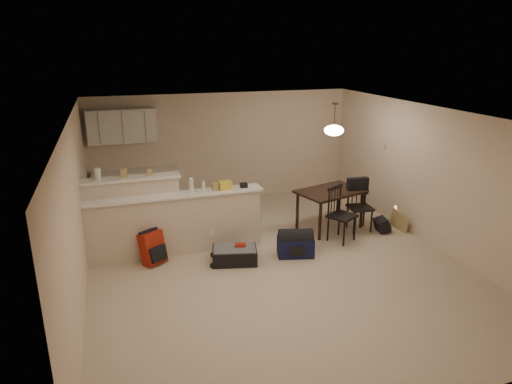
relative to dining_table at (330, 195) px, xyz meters
name	(u,v)px	position (x,y,z in m)	size (l,w,h in m)	color
room	(275,192)	(-1.57, -1.10, 0.55)	(7.00, 7.02, 2.50)	#C3AF96
breakfast_bar	(160,220)	(-3.33, -0.12, -0.09)	(3.08, 0.58, 1.39)	beige
upper_cabinets	(122,126)	(-3.77, 2.22, 1.20)	(1.40, 0.34, 0.70)	white
kitchen_counter	(138,193)	(-3.57, 2.09, -0.25)	(1.80, 0.60, 0.90)	white
thermostat	(384,146)	(1.42, 0.45, 0.80)	(0.02, 0.12, 0.12)	beige
jar	(98,174)	(-4.27, 0.02, 0.79)	(0.10, 0.10, 0.20)	silver
cereal_box	(124,173)	(-3.86, 0.02, 0.77)	(0.10, 0.07, 0.16)	tan
small_box	(149,172)	(-3.44, 0.02, 0.75)	(0.08, 0.06, 0.12)	tan
bottle_a	(191,185)	(-2.77, -0.20, 0.52)	(0.07, 0.07, 0.26)	silver
bottle_b	(204,186)	(-2.56, -0.20, 0.48)	(0.06, 0.06, 0.18)	silver
bag_lump	(225,185)	(-2.17, -0.20, 0.46)	(0.22, 0.18, 0.14)	tan
pouch	(244,185)	(-1.83, -0.20, 0.43)	(0.12, 0.10, 0.08)	tan
extra_item_x	(215,187)	(-2.35, -0.20, 0.46)	(0.10, 0.10, 0.13)	tan
dining_table	(330,195)	(0.00, 0.00, 0.00)	(1.45, 1.16, 0.79)	black
pendant_lamp	(334,130)	(0.00, 0.00, 1.29)	(0.36, 0.36, 0.62)	brown
dining_chair_near	(342,214)	(-0.06, -0.63, -0.17)	(0.46, 0.44, 1.05)	black
dining_chair_far	(360,206)	(0.51, -0.28, -0.19)	(0.44, 0.42, 1.01)	black
suitcase	(235,255)	(-2.20, -0.88, -0.57)	(0.74, 0.48, 0.25)	black
red_backpack	(152,248)	(-3.52, -0.49, -0.42)	(0.37, 0.23, 0.55)	#A22212
navy_duffel	(295,247)	(-1.13, -0.97, -0.53)	(0.62, 0.34, 0.34)	#13153C
black_daypack	(382,225)	(0.90, -0.49, -0.56)	(0.31, 0.22, 0.27)	black
cardboard_sheet	(399,221)	(1.28, -0.51, -0.52)	(0.48, 0.02, 0.36)	tan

